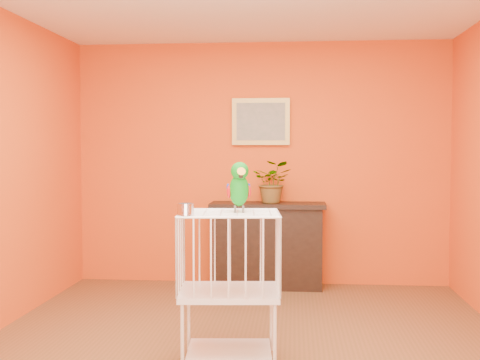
# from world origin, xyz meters

# --- Properties ---
(ground) EXTENTS (4.50, 4.50, 0.00)m
(ground) POSITION_xyz_m (0.00, 0.00, 0.00)
(ground) COLOR brown
(ground) RESTS_ON ground
(room_shell) EXTENTS (4.50, 4.50, 4.50)m
(room_shell) POSITION_xyz_m (0.00, 0.00, 1.58)
(room_shell) COLOR #DC4F14
(room_shell) RESTS_ON ground
(console_cabinet) EXTENTS (1.20, 0.43, 0.89)m
(console_cabinet) POSITION_xyz_m (0.08, 2.04, 0.45)
(console_cabinet) COLOR black
(console_cabinet) RESTS_ON ground
(potted_plant) EXTENTS (0.45, 0.49, 0.35)m
(potted_plant) POSITION_xyz_m (0.14, 1.99, 1.06)
(potted_plant) COLOR #26722D
(potted_plant) RESTS_ON console_cabinet
(framed_picture) EXTENTS (0.62, 0.04, 0.50)m
(framed_picture) POSITION_xyz_m (0.00, 2.22, 1.75)
(framed_picture) COLOR #A6843B
(framed_picture) RESTS_ON room_shell
(birdcage) EXTENTS (0.71, 0.57, 1.03)m
(birdcage) POSITION_xyz_m (-0.08, -0.21, 0.53)
(birdcage) COLOR white
(birdcage) RESTS_ON ground
(feed_cup) EXTENTS (0.11, 0.11, 0.08)m
(feed_cup) POSITION_xyz_m (-0.34, -0.43, 1.07)
(feed_cup) COLOR silver
(feed_cup) RESTS_ON birdcage
(parrot) EXTENTS (0.18, 0.31, 0.35)m
(parrot) POSITION_xyz_m (-0.01, -0.19, 1.20)
(parrot) COLOR #59544C
(parrot) RESTS_ON birdcage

